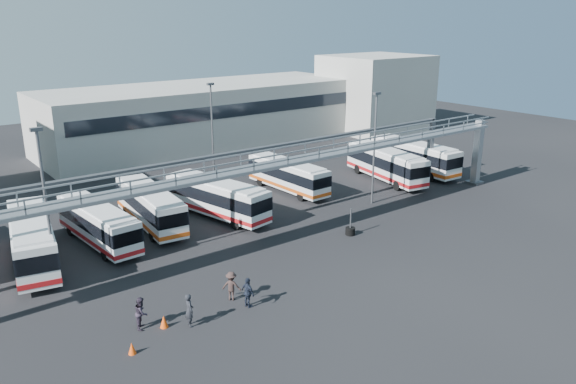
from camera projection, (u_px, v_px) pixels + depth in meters
ground at (323, 261)px, 39.72m from camera, size 140.00×140.00×0.00m
gantry at (274, 169)px, 42.50m from camera, size 51.40×5.15×7.10m
warehouse at (204, 115)px, 74.23m from camera, size 42.00×14.00×8.00m
building_right at (375, 93)px, 84.35m from camera, size 14.00×12.00×11.00m
light_pole_left at (46, 199)px, 34.75m from camera, size 0.70×0.35×10.21m
light_pole_mid at (375, 142)px, 50.26m from camera, size 0.70×0.35×10.21m
light_pole_back at (212, 128)px, 56.96m from camera, size 0.70×0.35×10.21m
bus_1 at (32, 239)px, 38.72m from camera, size 4.57×11.43×3.39m
bus_2 at (98, 223)px, 42.15m from camera, size 3.03×10.13×3.03m
bus_3 at (150, 205)px, 45.84m from camera, size 3.39×10.73×3.21m
bus_4 at (217, 197)px, 47.90m from camera, size 4.57×10.97×3.25m
bus_6 at (288, 175)px, 55.00m from camera, size 2.60×10.10×3.05m
bus_8 at (386, 163)px, 58.61m from camera, size 4.53×11.26×3.33m
bus_9 at (414, 156)px, 61.60m from camera, size 3.17×11.32×3.40m
pedestrian_a at (189, 310)px, 31.12m from camera, size 0.58×0.78×1.95m
pedestrian_b at (141, 313)px, 30.94m from camera, size 1.08×1.14×1.85m
pedestrian_c at (231, 286)px, 34.03m from camera, size 1.31×1.33×1.83m
pedestrian_d at (248, 293)px, 33.14m from camera, size 0.54×1.13×1.88m
cone_left at (132, 348)px, 28.70m from camera, size 0.53×0.53×0.64m
cone_right at (164, 321)px, 31.13m from camera, size 0.60×0.60×0.73m
tire_stack at (350, 230)px, 44.30m from camera, size 0.77×0.77×2.20m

